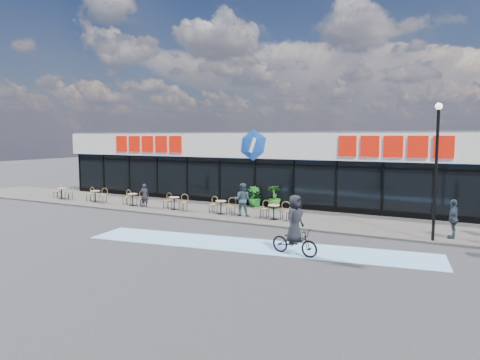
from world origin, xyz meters
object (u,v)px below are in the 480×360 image
Objects in this scene: bistro_set_0 at (63,192)px; patron_right at (242,200)px; potted_plant_right at (274,197)px; potted_plant_left at (254,196)px; pedestrian_a at (453,219)px; cyclist_a at (295,232)px; lamp_post at (436,160)px; potted_plant_mid at (255,198)px; patron_left at (145,195)px.

patron_right is at bearing -0.05° from bistro_set_0.
potted_plant_right reaches higher than bistro_set_0.
patron_right reaches higher than potted_plant_left.
pedestrian_a reaches higher than potted_plant_left.
cyclist_a reaches higher than pedestrian_a.
lamp_post is at bearing -26.07° from potted_plant_right.
potted_plant_mid is at bearing 12.85° from bistro_set_0.
cyclist_a reaches higher than potted_plant_right.
patron_left is 6.56m from patron_right.
potted_plant_right is at bearing 3.53° from potted_plant_left.
potted_plant_right is at bearing 153.93° from lamp_post.
patron_right is at bearing 165.16° from patron_left.
patron_left is at bearing -152.02° from potted_plant_left.
bistro_set_0 is 0.94× the size of pedestrian_a.
patron_left is at bearing 154.79° from cyclist_a.
patron_left is (-15.91, 1.15, -2.57)m from lamp_post.
potted_plant_right is (1.29, 0.08, 0.06)m from potted_plant_left.
pedestrian_a is at bearing 44.87° from cyclist_a.
patron_left is at bearing -11.81° from patron_right.
patron_left is (-7.09, -3.16, 0.02)m from potted_plant_right.
patron_left is at bearing -155.96° from potted_plant_right.
lamp_post is 23.28m from bistro_set_0.
potted_plant_left is 1.29m from potted_plant_right.
pedestrian_a reaches higher than bistro_set_0.
pedestrian_a reaches higher than potted_plant_mid.
potted_plant_left is at bearing -110.17° from pedestrian_a.
cyclist_a reaches higher than potted_plant_mid.
lamp_post reaches higher than cyclist_a.
lamp_post reaches higher than patron_left.
pedestrian_a is at bearing -20.40° from potted_plant_right.
potted_plant_mid is at bearing -175.32° from potted_plant_right.
bistro_set_0 is 23.79m from pedestrian_a.
patron_right is 0.80× the size of cyclist_a.
pedestrian_a is (9.52, -3.54, 0.15)m from potted_plant_right.
potted_plant_mid is 0.65× the size of pedestrian_a.
potted_plant_right is 9.67m from cyclist_a.
bistro_set_0 is at bearing -93.53° from pedestrian_a.
potted_plant_right reaches higher than potted_plant_mid.
patron_right reaches higher than patron_left.
potted_plant_left is 1.15× the size of potted_plant_mid.
potted_plant_right is at bearing -112.82° from pedestrian_a.
lamp_post is 2.50× the size of cyclist_a.
bistro_set_0 is 1.14× the size of potted_plant_right.
potted_plant_mid is 0.79× the size of potted_plant_right.
potted_plant_left is 3.11m from patron_right.
bistro_set_0 is 13.32m from potted_plant_left.
cyclist_a reaches higher than potted_plant_left.
patron_right is (-0.54, -3.09, 0.20)m from potted_plant_right.
patron_right is 7.42m from cyclist_a.
bistro_set_0 is 13.40m from potted_plant_mid.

